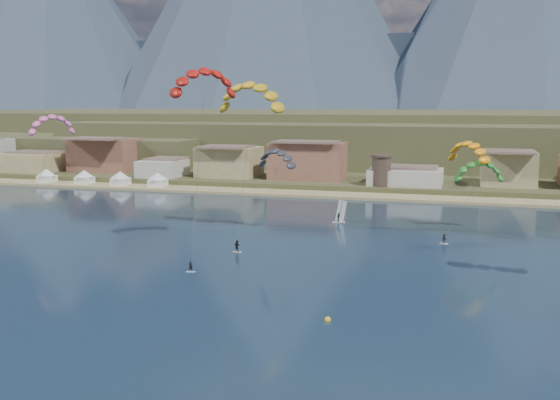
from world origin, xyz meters
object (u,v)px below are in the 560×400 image
object	(u,v)px
watchtower	(381,170)
kitesurfer_green	(479,168)
kitesurfer_yellow	(251,93)
buoy	(328,320)
windsurfer	(340,216)
kitesurfer_red	(204,78)

from	to	relation	value
watchtower	kitesurfer_green	xyz separation A→B (m)	(24.47, -47.11, 5.93)
kitesurfer_yellow	buoy	bearing A→B (deg)	-61.07
kitesurfer_green	windsurfer	world-z (taller)	kitesurfer_green
watchtower	buoy	bearing A→B (deg)	-85.93
kitesurfer_green	buoy	xyz separation A→B (m)	(-16.94, -58.56, -12.17)
kitesurfer_green	watchtower	bearing A→B (deg)	117.44
kitesurfer_green	windsurfer	size ratio (longest dim) A/B	3.85
kitesurfer_yellow	windsurfer	world-z (taller)	kitesurfer_yellow
watchtower	buoy	xyz separation A→B (m)	(7.53, -105.68, -6.24)
watchtower	windsurfer	bearing A→B (deg)	-93.41
kitesurfer_green	kitesurfer_yellow	bearing A→B (deg)	-158.51
watchtower	windsurfer	xyz separation A→B (m)	(-2.70, -45.35, -4.91)
kitesurfer_red	buoy	bearing A→B (deg)	-46.66
kitesurfer_yellow	windsurfer	size ratio (longest dim) A/B	6.60
buoy	windsurfer	bearing A→B (deg)	99.62
watchtower	kitesurfer_red	xyz separation A→B (m)	(-19.12, -77.44, 22.17)
buoy	kitesurfer_yellow	bearing A→B (deg)	118.93
watchtower	kitesurfer_red	size ratio (longest dim) A/B	0.27
kitesurfer_green	buoy	world-z (taller)	kitesurfer_green
windsurfer	kitesurfer_green	bearing A→B (deg)	-3.72
watchtower	kitesurfer_yellow	distance (m)	68.08
kitesurfer_yellow	kitesurfer_green	size ratio (longest dim) A/B	1.72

